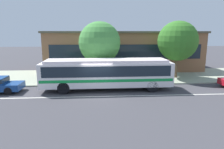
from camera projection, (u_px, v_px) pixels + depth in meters
ground_plane at (97, 94)px, 16.62m from camera, size 120.00×120.00×0.00m
sidewalk_slab at (98, 76)px, 23.01m from camera, size 60.00×8.00×0.12m
lane_stripe_center at (97, 97)px, 15.83m from camera, size 56.00×0.16×0.01m
transit_bus at (107, 72)px, 17.53m from camera, size 11.28×2.63×2.69m
pedestrian_waiting_near_sign at (148, 72)px, 20.32m from camera, size 0.43×0.43×1.66m
pedestrian_walking_along_curb at (149, 71)px, 20.57m from camera, size 0.35×0.35×1.62m
pedestrian_standing_by_tree at (80, 73)px, 19.41m from camera, size 0.40×0.40×1.71m
bus_stop_sign at (138, 67)px, 19.78m from camera, size 0.08×0.44×2.31m
street_tree_near_stop at (100, 43)px, 20.40m from camera, size 4.27×4.27×5.97m
street_tree_mid_block at (178, 41)px, 21.36m from camera, size 4.24×4.24×6.09m
station_building at (123, 50)px, 27.81m from camera, size 20.33×8.06×5.14m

